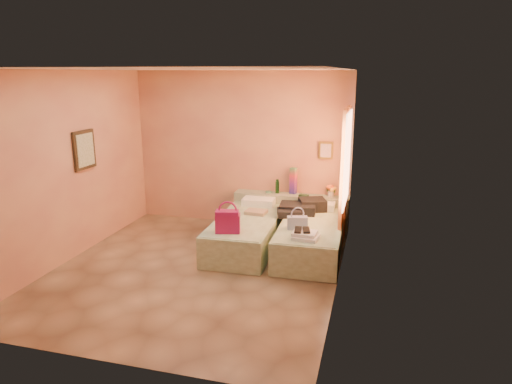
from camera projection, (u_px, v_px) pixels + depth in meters
ground at (197, 270)px, 6.58m from camera, size 4.50×4.50×0.00m
room_walls at (221, 142)px, 6.60m from camera, size 4.02×4.51×2.81m
headboard_ledge at (291, 212)px, 8.22m from camera, size 2.05×0.30×0.65m
bed_left at (246, 233)px, 7.35m from camera, size 0.95×2.02×0.50m
bed_right at (311, 238)px, 7.12m from camera, size 0.95×2.02×0.50m
water_bottle at (277, 187)px, 8.20m from camera, size 0.08×0.08×0.24m
rainbow_box at (293, 181)px, 8.14m from camera, size 0.13×0.13×0.47m
small_dish at (268, 192)px, 8.24m from camera, size 0.15×0.15×0.03m
green_book at (304, 195)px, 8.02m from camera, size 0.19×0.16×0.03m
flower_vase at (331, 190)px, 7.97m from camera, size 0.24×0.24×0.25m
magenta_handbag at (228, 221)px, 6.62m from camera, size 0.39×0.28×0.33m
khaki_garment at (256, 212)px, 7.52m from camera, size 0.35×0.29×0.06m
clothes_pile at (301, 207)px, 7.55m from camera, size 0.77×0.77×0.19m
blue_handbag at (297, 223)px, 6.76m from camera, size 0.32×0.21×0.19m
towel_stack at (306, 236)px, 6.37m from camera, size 0.38×0.34×0.10m
sandal_pair at (302, 230)px, 6.40m from camera, size 0.21×0.27×0.03m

